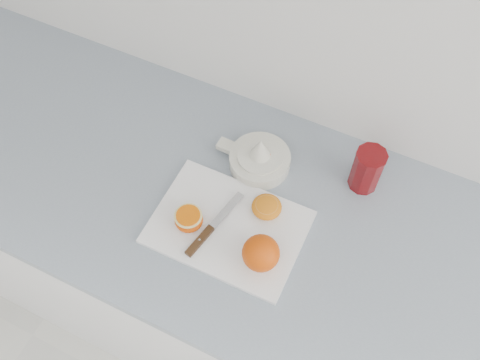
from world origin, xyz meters
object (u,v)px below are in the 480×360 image
Objects in this scene: counter at (275,295)px; cutting_board at (228,227)px; half_orange at (189,219)px; red_tumbler at (367,171)px; citrus_juicer at (259,158)px.

cutting_board is (-0.11, -0.06, 0.45)m from counter.
cutting_board is 0.09m from half_orange.
counter is at bearing -122.70° from red_tumbler.
half_orange is 0.34× the size of citrus_juicer.
counter is at bearing -44.83° from citrus_juicer.
counter is 0.50m from citrus_juicer.
cutting_board is 1.79× the size of citrus_juicer.
counter is 21.53× the size of red_tumbler.
citrus_juicer is 1.59× the size of red_tumbler.
citrus_juicer reaches higher than half_orange.
cutting_board is 0.34m from red_tumbler.
citrus_juicer is 0.25m from red_tumbler.
red_tumbler is (0.31, 0.27, 0.02)m from half_orange.
half_orange is (-0.08, -0.03, 0.03)m from cutting_board.
red_tumbler is (0.24, 0.06, 0.03)m from citrus_juicer.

